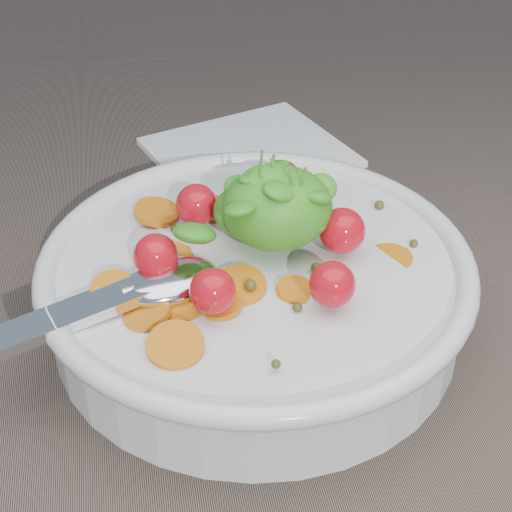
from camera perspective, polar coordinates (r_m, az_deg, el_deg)
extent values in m
plane|color=brown|center=(0.54, -0.68, -5.37)|extent=(6.00, 6.00, 0.00)
cylinder|color=silver|center=(0.53, 0.00, -2.72)|extent=(0.27, 0.27, 0.05)
torus|color=silver|center=(0.51, 0.00, -0.43)|extent=(0.29, 0.29, 0.01)
cylinder|color=silver|center=(0.54, 0.00, -4.63)|extent=(0.14, 0.14, 0.01)
cylinder|color=brown|center=(0.53, 0.00, -2.72)|extent=(0.25, 0.25, 0.04)
cylinder|color=orange|center=(0.47, -2.56, -3.44)|extent=(0.04, 0.04, 0.01)
cylinder|color=orange|center=(0.54, 2.23, 1.97)|extent=(0.03, 0.03, 0.01)
cylinder|color=orange|center=(0.56, -3.33, 3.60)|extent=(0.04, 0.04, 0.01)
cylinder|color=orange|center=(0.48, -10.35, -2.37)|extent=(0.04, 0.04, 0.01)
cylinder|color=orange|center=(0.55, -0.76, 2.59)|extent=(0.05, 0.05, 0.01)
cylinder|color=orange|center=(0.47, -7.94, -4.24)|extent=(0.04, 0.04, 0.01)
cylinder|color=orange|center=(0.51, -6.18, -0.29)|extent=(0.04, 0.04, 0.01)
cylinder|color=orange|center=(0.44, -5.87, -6.48)|extent=(0.04, 0.04, 0.01)
cylinder|color=orange|center=(0.52, 9.64, -0.27)|extent=(0.04, 0.04, 0.01)
cylinder|color=orange|center=(0.54, 2.12, 1.30)|extent=(0.04, 0.04, 0.01)
cylinder|color=orange|center=(0.49, -1.22, -2.21)|extent=(0.04, 0.04, 0.01)
cylinder|color=orange|center=(0.49, 3.00, -2.60)|extent=(0.03, 0.03, 0.01)
cylinder|color=orange|center=(0.54, -0.23, 1.71)|extent=(0.03, 0.03, 0.01)
cylinder|color=orange|center=(0.48, -5.40, -3.45)|extent=(0.04, 0.04, 0.01)
cylinder|color=orange|center=(0.56, -7.23, 3.20)|extent=(0.04, 0.04, 0.01)
cylinder|color=orange|center=(0.54, 0.87, 1.89)|extent=(0.03, 0.03, 0.01)
sphere|color=#494418|center=(0.48, -10.07, -2.84)|extent=(0.01, 0.01, 0.01)
sphere|color=#494418|center=(0.57, 8.96, 3.67)|extent=(0.01, 0.01, 0.01)
sphere|color=#494418|center=(0.53, 11.40, 0.91)|extent=(0.01, 0.01, 0.01)
sphere|color=#494418|center=(0.47, -3.92, -3.83)|extent=(0.01, 0.01, 0.01)
sphere|color=#494418|center=(0.54, -5.98, 2.04)|extent=(0.01, 0.01, 0.01)
sphere|color=#494418|center=(0.49, -4.00, -1.83)|extent=(0.01, 0.01, 0.01)
sphere|color=#494418|center=(0.49, -4.99, -2.33)|extent=(0.01, 0.01, 0.01)
sphere|color=#494418|center=(0.43, 1.46, -7.87)|extent=(0.01, 0.01, 0.01)
sphere|color=#494418|center=(0.47, 3.02, -3.74)|extent=(0.01, 0.01, 0.01)
sphere|color=#494418|center=(0.49, -5.22, -1.47)|extent=(0.01, 0.01, 0.01)
sphere|color=#494418|center=(0.50, 4.40, -0.87)|extent=(0.01, 0.01, 0.01)
sphere|color=#494418|center=(0.48, -0.42, -2.16)|extent=(0.01, 0.01, 0.01)
sphere|color=#494418|center=(0.46, -4.87, -5.31)|extent=(0.01, 0.01, 0.01)
sphere|color=#494418|center=(0.52, -5.08, 0.42)|extent=(0.01, 0.01, 0.01)
sphere|color=#494418|center=(0.59, 1.12, 4.90)|extent=(0.01, 0.01, 0.01)
sphere|color=red|center=(0.51, 6.27, 1.83)|extent=(0.03, 0.03, 0.03)
sphere|color=red|center=(0.56, 1.80, 5.50)|extent=(0.03, 0.03, 0.03)
sphere|color=red|center=(0.54, -4.35, 3.75)|extent=(0.03, 0.03, 0.03)
sphere|color=red|center=(0.49, -7.31, 0.02)|extent=(0.03, 0.03, 0.03)
sphere|color=red|center=(0.46, -3.18, -2.58)|extent=(0.03, 0.03, 0.03)
sphere|color=red|center=(0.46, 5.56, -2.07)|extent=(0.03, 0.03, 0.03)
ellipsoid|color=green|center=(0.50, 1.55, 3.52)|extent=(0.07, 0.06, 0.05)
ellipsoid|color=green|center=(0.51, -0.80, 3.27)|extent=(0.04, 0.04, 0.03)
ellipsoid|color=green|center=(0.48, -4.50, 1.66)|extent=(0.04, 0.04, 0.02)
ellipsoid|color=green|center=(0.51, 0.15, 4.96)|extent=(0.03, 0.03, 0.02)
ellipsoid|color=green|center=(0.52, 2.10, 5.08)|extent=(0.02, 0.01, 0.01)
ellipsoid|color=green|center=(0.51, 1.10, 4.62)|extent=(0.02, 0.02, 0.01)
ellipsoid|color=green|center=(0.50, 1.98, 5.14)|extent=(0.02, 0.02, 0.01)
ellipsoid|color=green|center=(0.49, 4.22, 2.63)|extent=(0.02, 0.02, 0.02)
ellipsoid|color=green|center=(0.49, 1.60, 5.78)|extent=(0.03, 0.03, 0.02)
ellipsoid|color=green|center=(0.51, 2.28, 4.43)|extent=(0.04, 0.04, 0.02)
ellipsoid|color=green|center=(0.52, 1.29, 6.17)|extent=(0.03, 0.03, 0.03)
ellipsoid|color=green|center=(0.49, 0.17, 5.84)|extent=(0.02, 0.02, 0.01)
ellipsoid|color=green|center=(0.49, 0.85, 2.94)|extent=(0.03, 0.03, 0.02)
ellipsoid|color=green|center=(0.48, 1.33, 4.80)|extent=(0.03, 0.03, 0.01)
ellipsoid|color=green|center=(0.51, 1.12, 5.46)|extent=(0.03, 0.02, 0.02)
ellipsoid|color=green|center=(0.49, 0.69, 5.34)|extent=(0.03, 0.02, 0.02)
ellipsoid|color=green|center=(0.50, 1.39, 4.30)|extent=(0.02, 0.02, 0.01)
ellipsoid|color=green|center=(0.48, -1.16, 3.47)|extent=(0.03, 0.03, 0.02)
ellipsoid|color=green|center=(0.51, 2.14, 4.66)|extent=(0.04, 0.04, 0.02)
ellipsoid|color=green|center=(0.50, 1.51, 5.44)|extent=(0.02, 0.02, 0.02)
ellipsoid|color=green|center=(0.51, -1.43, 5.12)|extent=(0.02, 0.02, 0.01)
ellipsoid|color=green|center=(0.51, 4.85, 5.00)|extent=(0.03, 0.03, 0.02)
ellipsoid|color=green|center=(0.49, 4.40, 4.26)|extent=(0.03, 0.03, 0.02)
ellipsoid|color=green|center=(0.49, 2.18, 2.86)|extent=(0.04, 0.03, 0.02)
ellipsoid|color=green|center=(0.49, -0.34, 5.47)|extent=(0.02, 0.02, 0.01)
ellipsoid|color=green|center=(0.48, 1.78, 4.77)|extent=(0.03, 0.03, 0.02)
ellipsoid|color=green|center=(0.50, 1.26, 5.04)|extent=(0.03, 0.03, 0.02)
ellipsoid|color=green|center=(0.50, -0.63, 4.39)|extent=(0.02, 0.02, 0.01)
cylinder|color=#4C8C33|center=(0.49, 2.94, 3.94)|extent=(0.01, 0.01, 0.05)
cylinder|color=#4C8C33|center=(0.49, 3.02, 4.14)|extent=(0.01, 0.00, 0.05)
cylinder|color=#4C8C33|center=(0.50, 0.17, 5.23)|extent=(0.01, 0.01, 0.05)
cylinder|color=#4C8C33|center=(0.50, 1.10, 5.14)|extent=(0.00, 0.01, 0.05)
cylinder|color=#4C8C33|center=(0.49, 1.76, 4.56)|extent=(0.01, 0.01, 0.05)
ellipsoid|color=silver|center=(0.49, -6.27, -1.83)|extent=(0.07, 0.06, 0.02)
cube|color=silver|center=(0.48, -11.75, -3.60)|extent=(0.12, 0.06, 0.02)
cylinder|color=silver|center=(0.48, -8.44, -2.42)|extent=(0.03, 0.02, 0.01)
cube|color=white|center=(0.74, -0.49, 7.54)|extent=(0.21, 0.19, 0.01)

